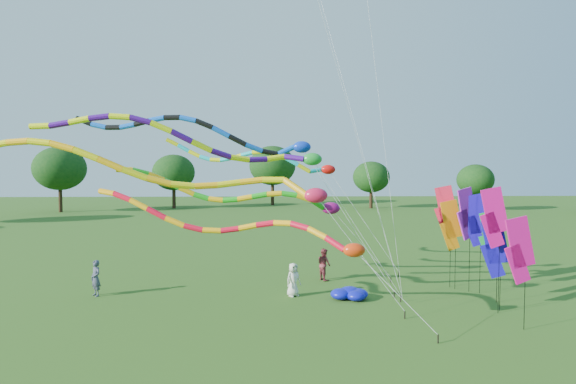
{
  "coord_description": "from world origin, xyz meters",
  "views": [
    {
      "loc": [
        -3.13,
        -16.22,
        5.92
      ],
      "look_at": [
        -2.38,
        5.19,
        4.8
      ],
      "focal_mm": 30.0,
      "sensor_mm": 36.0,
      "label": 1
    }
  ],
  "objects_px": {
    "blue_nylon_heap": "(347,294)",
    "person_b": "(96,278)",
    "tube_kite_red": "(253,228)",
    "tube_kite_orange": "(193,176)",
    "person_a": "(293,280)",
    "person_c": "(324,264)"
  },
  "relations": [
    {
      "from": "person_a",
      "to": "person_b",
      "type": "distance_m",
      "value": 9.06
    },
    {
      "from": "tube_kite_red",
      "to": "blue_nylon_heap",
      "type": "xyz_separation_m",
      "value": [
        4.06,
        3.16,
        -3.38
      ]
    },
    {
      "from": "blue_nylon_heap",
      "to": "tube_kite_orange",
      "type": "bearing_deg",
      "value": -160.62
    },
    {
      "from": "blue_nylon_heap",
      "to": "person_b",
      "type": "relative_size",
      "value": 1.01
    },
    {
      "from": "tube_kite_red",
      "to": "tube_kite_orange",
      "type": "bearing_deg",
      "value": 178.1
    },
    {
      "from": "tube_kite_red",
      "to": "person_c",
      "type": "distance_m",
      "value": 8.25
    },
    {
      "from": "tube_kite_orange",
      "to": "person_c",
      "type": "relative_size",
      "value": 9.57
    },
    {
      "from": "blue_nylon_heap",
      "to": "person_a",
      "type": "height_order",
      "value": "person_a"
    },
    {
      "from": "tube_kite_red",
      "to": "person_c",
      "type": "height_order",
      "value": "tube_kite_red"
    },
    {
      "from": "tube_kite_orange",
      "to": "person_a",
      "type": "bearing_deg",
      "value": 39.64
    },
    {
      "from": "tube_kite_red",
      "to": "tube_kite_orange",
      "type": "height_order",
      "value": "tube_kite_orange"
    },
    {
      "from": "tube_kite_red",
      "to": "person_b",
      "type": "relative_size",
      "value": 7.4
    },
    {
      "from": "person_b",
      "to": "person_c",
      "type": "xyz_separation_m",
      "value": [
        10.81,
        2.76,
        0.0
      ]
    },
    {
      "from": "person_a",
      "to": "person_b",
      "type": "bearing_deg",
      "value": 143.58
    },
    {
      "from": "tube_kite_orange",
      "to": "person_c",
      "type": "xyz_separation_m",
      "value": [
        5.81,
        6.05,
        -4.75
      ]
    },
    {
      "from": "person_c",
      "to": "tube_kite_red",
      "type": "bearing_deg",
      "value": 128.06
    },
    {
      "from": "tube_kite_orange",
      "to": "person_b",
      "type": "relative_size",
      "value": 9.63
    },
    {
      "from": "person_a",
      "to": "person_b",
      "type": "xyz_separation_m",
      "value": [
        -9.05,
        0.34,
        0.06
      ]
    },
    {
      "from": "person_a",
      "to": "person_b",
      "type": "height_order",
      "value": "person_b"
    },
    {
      "from": "blue_nylon_heap",
      "to": "person_b",
      "type": "xyz_separation_m",
      "value": [
        -11.42,
        1.03,
        0.58
      ]
    },
    {
      "from": "tube_kite_red",
      "to": "person_b",
      "type": "xyz_separation_m",
      "value": [
        -7.35,
        4.19,
        -2.8
      ]
    },
    {
      "from": "tube_kite_red",
      "to": "person_a",
      "type": "bearing_deg",
      "value": 85.26
    }
  ]
}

